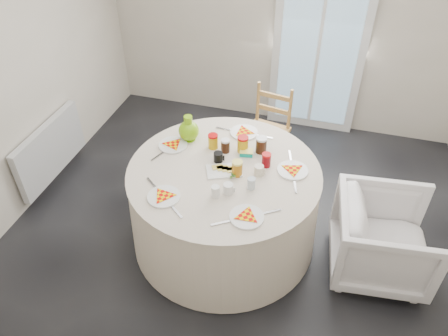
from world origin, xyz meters
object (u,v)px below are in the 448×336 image
(radiator, at_px, (51,150))
(wooden_chair, at_px, (266,130))
(table, at_px, (224,207))
(armchair, at_px, (385,235))
(green_pitcher, at_px, (189,130))

(radiator, height_order, wooden_chair, wooden_chair)
(radiator, height_order, table, table)
(armchair, bearing_deg, wooden_chair, 42.04)
(armchair, distance_m, green_pitcher, 1.80)
(armchair, bearing_deg, radiator, 79.41)
(wooden_chair, bearing_deg, green_pitcher, -114.72)
(table, bearing_deg, radiator, 171.46)
(radiator, distance_m, armchair, 3.18)
(table, xyz_separation_m, green_pitcher, (-0.41, 0.32, 0.49))
(wooden_chair, relative_size, green_pitcher, 3.98)
(wooden_chair, distance_m, armchair, 1.58)
(armchair, height_order, green_pitcher, green_pitcher)
(radiator, distance_m, wooden_chair, 2.15)
(table, bearing_deg, green_pitcher, 141.72)
(radiator, relative_size, wooden_chair, 1.11)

